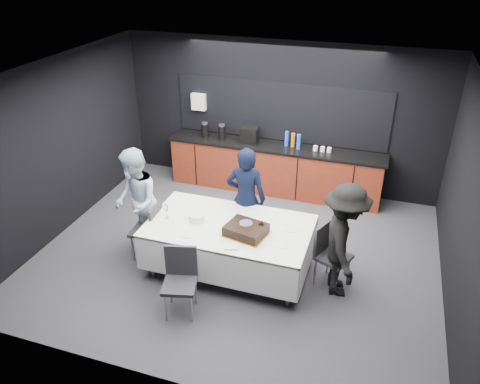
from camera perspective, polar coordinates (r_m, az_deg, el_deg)
name	(u,v)px	position (r m, az deg, el deg)	size (l,w,h in m)	color
ground	(238,254)	(7.38, -0.24, -7.52)	(6.00, 6.00, 0.00)	#3E3E43
room_shell	(238,144)	(6.45, -0.28, 5.89)	(6.04, 5.04, 2.82)	white
kitchenette	(274,164)	(8.94, 4.14, 3.39)	(4.10, 0.64, 2.05)	maroon
party_table	(229,233)	(6.70, -1.34, -5.03)	(2.32, 1.32, 0.78)	#99999E
cake_assembly	(246,230)	(6.39, 0.75, -4.63)	(0.65, 0.57, 0.18)	yellow
plate_stack	(197,217)	(6.73, -5.27, -3.08)	(0.23, 0.23, 0.10)	white
loose_plate_near	(188,235)	(6.45, -6.41, -5.20)	(0.18, 0.18, 0.01)	white
loose_plate_right_a	(291,229)	(6.58, 6.27, -4.45)	(0.22, 0.22, 0.01)	white
loose_plate_right_b	(282,245)	(6.24, 5.17, -6.41)	(0.18, 0.18, 0.01)	white
loose_plate_far	(236,210)	(6.97, -0.47, -2.16)	(0.21, 0.21, 0.01)	white
fork_pile	(231,247)	(6.15, -1.11, -6.76)	(0.17, 0.11, 0.03)	white
champagne_flute	(166,208)	(6.79, -8.98, -1.97)	(0.06, 0.06, 0.22)	white
chair_left	(150,227)	(7.16, -10.88, -4.19)	(0.44, 0.44, 0.92)	#28282D
chair_right	(329,250)	(6.66, 10.79, -6.98)	(0.55, 0.55, 0.92)	#28282D
chair_near	(180,276)	(6.15, -7.28, -10.11)	(0.51, 0.51, 0.92)	#28282D
person_center	(246,199)	(7.15, 0.73, -0.80)	(0.61, 0.40, 1.68)	black
person_left	(136,202)	(7.21, -12.57, -1.24)	(0.82, 0.64, 1.69)	#A9C5D5
person_right	(344,241)	(6.37, 12.51, -5.85)	(1.07, 0.61, 1.65)	black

